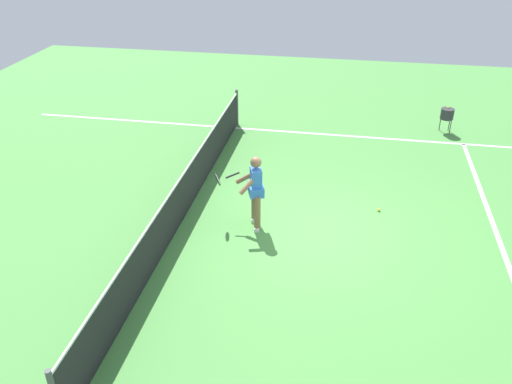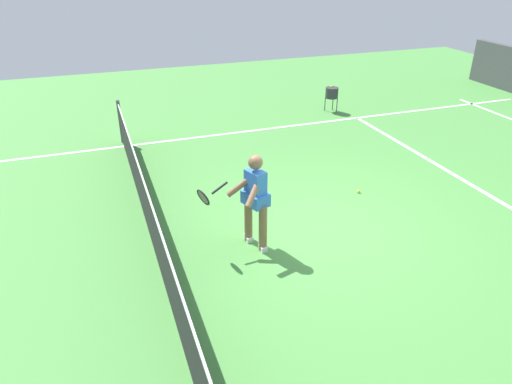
% 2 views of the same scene
% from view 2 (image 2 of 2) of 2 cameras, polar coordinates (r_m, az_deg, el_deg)
% --- Properties ---
extents(ground_plane, '(25.88, 25.88, 0.00)m').
position_cam_2_polar(ground_plane, '(8.20, 8.51, -4.26)').
color(ground_plane, '#4C9342').
extents(service_line_marking, '(9.92, 0.10, 0.01)m').
position_cam_2_polar(service_line_marking, '(10.17, 26.21, -0.40)').
color(service_line_marking, white).
rests_on(service_line_marking, ground).
extents(sideline_right_marking, '(0.10, 17.90, 0.01)m').
position_cam_2_polar(sideline_right_marking, '(12.35, -2.12, 7.15)').
color(sideline_right_marking, white).
rests_on(sideline_right_marking, ground).
extents(court_net, '(10.60, 0.08, 1.05)m').
position_cam_2_polar(court_net, '(7.19, -11.99, -4.89)').
color(court_net, '#4C4C51').
rests_on(court_net, ground).
extents(tennis_player, '(0.66, 1.10, 1.55)m').
position_cam_2_polar(tennis_player, '(7.23, -0.29, -0.76)').
color(tennis_player, '#8C6647').
rests_on(tennis_player, ground).
extents(tennis_ball_mid, '(0.07, 0.07, 0.07)m').
position_cam_2_polar(tennis_ball_mid, '(9.44, 12.16, 0.09)').
color(tennis_ball_mid, '#D1E533').
rests_on(tennis_ball_mid, ground).
extents(ball_hopper, '(0.36, 0.36, 0.74)m').
position_cam_2_polar(ball_hopper, '(14.02, 9.06, 11.64)').
color(ball_hopper, '#333338').
rests_on(ball_hopper, ground).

